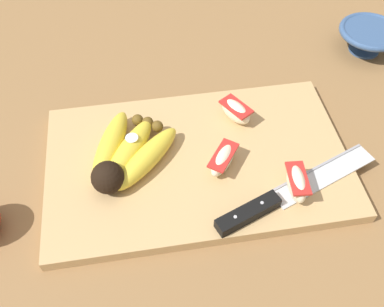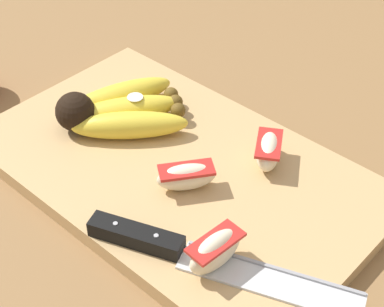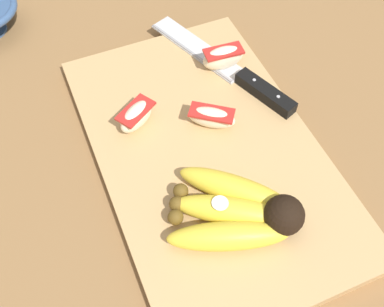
% 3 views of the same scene
% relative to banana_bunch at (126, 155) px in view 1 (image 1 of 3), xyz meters
% --- Properties ---
extents(ground_plane, '(6.00, 6.00, 0.00)m').
position_rel_banana_bunch_xyz_m(ground_plane, '(-0.12, -0.01, -0.04)').
color(ground_plane, olive).
extents(cutting_board, '(0.47, 0.29, 0.02)m').
position_rel_banana_bunch_xyz_m(cutting_board, '(-0.11, 0.01, -0.03)').
color(cutting_board, tan).
rests_on(cutting_board, ground_plane).
extents(banana_bunch, '(0.16, 0.17, 0.05)m').
position_rel_banana_bunch_xyz_m(banana_bunch, '(0.00, 0.00, 0.00)').
color(banana_bunch, black).
rests_on(banana_bunch, cutting_board).
extents(chefs_knife, '(0.27, 0.13, 0.02)m').
position_rel_banana_bunch_xyz_m(chefs_knife, '(-0.21, 0.11, -0.01)').
color(chefs_knife, silver).
rests_on(chefs_knife, cutting_board).
extents(apple_wedge_near, '(0.05, 0.06, 0.04)m').
position_rel_banana_bunch_xyz_m(apple_wedge_near, '(-0.19, -0.06, 0.00)').
color(apple_wedge_near, '#F4E5C1').
rests_on(apple_wedge_near, cutting_board).
extents(apple_wedge_middle, '(0.06, 0.07, 0.03)m').
position_rel_banana_bunch_xyz_m(apple_wedge_middle, '(-0.15, 0.03, -0.00)').
color(apple_wedge_middle, '#F4E5C1').
rests_on(apple_wedge_middle, cutting_board).
extents(apple_wedge_far, '(0.03, 0.07, 0.04)m').
position_rel_banana_bunch_xyz_m(apple_wedge_far, '(-0.24, 0.09, 0.00)').
color(apple_wedge_far, '#F4E5C1').
rests_on(apple_wedge_far, cutting_board).
extents(ceramic_bowl, '(0.12, 0.12, 0.05)m').
position_rel_banana_bunch_xyz_m(ceramic_bowl, '(-0.49, -0.23, -0.01)').
color(ceramic_bowl, '#385684').
rests_on(ceramic_bowl, ground_plane).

